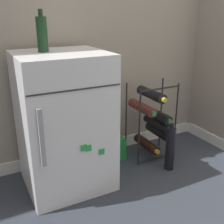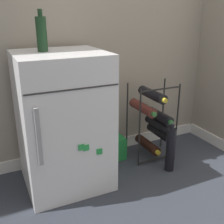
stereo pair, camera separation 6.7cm
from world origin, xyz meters
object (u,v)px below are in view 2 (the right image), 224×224
(wine_rack, at_px, (154,120))
(loose_bottle_floor, at_px, (171,149))
(mini_fridge, at_px, (64,122))
(fridge_top_bottle, at_px, (42,34))
(soda_box, at_px, (111,148))

(wine_rack, height_order, loose_bottle_floor, wine_rack)
(mini_fridge, relative_size, fridge_top_bottle, 3.70)
(wine_rack, relative_size, fridge_top_bottle, 2.53)
(mini_fridge, relative_size, wine_rack, 1.47)
(mini_fridge, xyz_separation_m, soda_box, (0.41, 0.16, -0.35))
(soda_box, relative_size, fridge_top_bottle, 0.86)
(mini_fridge, bearing_deg, soda_box, 21.10)
(wine_rack, bearing_deg, soda_box, 162.21)
(mini_fridge, distance_m, fridge_top_bottle, 0.55)
(mini_fridge, bearing_deg, wine_rack, 4.21)
(mini_fridge, height_order, wine_rack, mini_fridge)
(wine_rack, bearing_deg, mini_fridge, -175.79)
(mini_fridge, bearing_deg, loose_bottle_floor, -14.49)
(mini_fridge, distance_m, soda_box, 0.56)
(loose_bottle_floor, bearing_deg, soda_box, 132.58)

